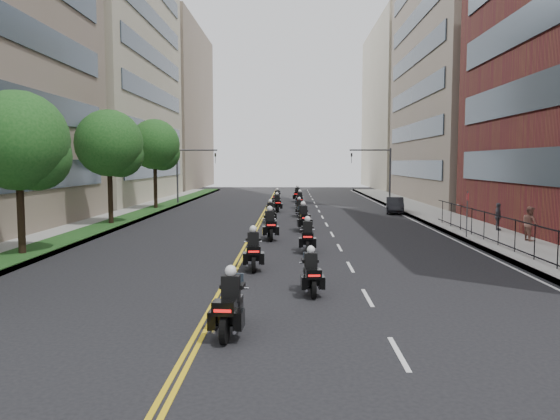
# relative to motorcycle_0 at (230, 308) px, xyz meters

# --- Properties ---
(ground) EXTENTS (160.00, 160.00, 0.00)m
(ground) POSITION_rel_motorcycle_0_xyz_m (0.69, -1.27, -0.68)
(ground) COLOR black
(ground) RESTS_ON ground
(sidewalk_right) EXTENTS (4.00, 90.00, 0.15)m
(sidewalk_right) POSITION_rel_motorcycle_0_xyz_m (12.69, 23.73, -0.60)
(sidewalk_right) COLOR gray
(sidewalk_right) RESTS_ON ground
(sidewalk_left) EXTENTS (4.00, 90.00, 0.15)m
(sidewalk_left) POSITION_rel_motorcycle_0_xyz_m (-11.31, 23.73, -0.60)
(sidewalk_left) COLOR gray
(sidewalk_left) RESTS_ON ground
(grass_strip) EXTENTS (2.00, 90.00, 0.04)m
(grass_strip) POSITION_rel_motorcycle_0_xyz_m (-10.51, 23.73, -0.51)
(grass_strip) COLOR #193E16
(grass_strip) RESTS_ON sidewalk_left
(building_right_tan) EXTENTS (15.11, 28.00, 30.00)m
(building_right_tan) POSITION_rel_motorcycle_0_xyz_m (22.17, 46.73, 14.33)
(building_right_tan) COLOR gray
(building_right_tan) RESTS_ON ground
(building_right_far) EXTENTS (15.00, 28.00, 26.00)m
(building_right_far) POSITION_rel_motorcycle_0_xyz_m (22.19, 76.73, 12.32)
(building_right_far) COLOR #AAA489
(building_right_far) RESTS_ON ground
(building_left_mid) EXTENTS (16.11, 28.00, 34.00)m
(building_left_mid) POSITION_rel_motorcycle_0_xyz_m (-21.28, 46.73, 16.33)
(building_left_mid) COLOR #AAA489
(building_left_mid) RESTS_ON ground
(building_left_far) EXTENTS (16.00, 28.00, 26.00)m
(building_left_far) POSITION_rel_motorcycle_0_xyz_m (-21.31, 76.73, 12.32)
(building_left_far) COLOR gray
(building_left_far) RESTS_ON ground
(iron_fence) EXTENTS (0.05, 28.00, 1.50)m
(iron_fence) POSITION_rel_motorcycle_0_xyz_m (11.69, 10.73, 0.23)
(iron_fence) COLOR black
(iron_fence) RESTS_ON sidewalk_right
(street_trees) EXTENTS (4.40, 38.40, 7.98)m
(street_trees) POSITION_rel_motorcycle_0_xyz_m (-10.35, 17.33, 4.46)
(street_trees) COLOR black
(street_trees) RESTS_ON ground
(traffic_signal_right) EXTENTS (4.09, 0.20, 5.60)m
(traffic_signal_right) POSITION_rel_motorcycle_0_xyz_m (10.23, 40.73, 3.02)
(traffic_signal_right) COLOR #3F3F44
(traffic_signal_right) RESTS_ON ground
(traffic_signal_left) EXTENTS (4.09, 0.20, 5.60)m
(traffic_signal_left) POSITION_rel_motorcycle_0_xyz_m (-8.84, 40.73, 3.02)
(traffic_signal_left) COLOR #3F3F44
(traffic_signal_left) RESTS_ON ground
(motorcycle_0) EXTENTS (0.59, 2.32, 1.71)m
(motorcycle_0) POSITION_rel_motorcycle_0_xyz_m (0.00, 0.00, 0.00)
(motorcycle_0) COLOR black
(motorcycle_0) RESTS_ON ground
(motorcycle_1) EXTENTS (0.55, 2.10, 1.55)m
(motorcycle_1) POSITION_rel_motorcycle_0_xyz_m (2.15, 4.21, -0.06)
(motorcycle_1) COLOR black
(motorcycle_1) RESTS_ON ground
(motorcycle_2) EXTENTS (0.63, 2.35, 1.74)m
(motorcycle_2) POSITION_rel_motorcycle_0_xyz_m (-0.00, 8.19, 0.01)
(motorcycle_2) COLOR black
(motorcycle_2) RESTS_ON ground
(motorcycle_3) EXTENTS (0.53, 2.29, 1.69)m
(motorcycle_3) POSITION_rel_motorcycle_0_xyz_m (2.27, 12.43, -0.01)
(motorcycle_3) COLOR black
(motorcycle_3) RESTS_ON ground
(motorcycle_4) EXTENTS (0.71, 2.50, 1.85)m
(motorcycle_4) POSITION_rel_motorcycle_0_xyz_m (0.33, 16.46, 0.05)
(motorcycle_4) COLOR black
(motorcycle_4) RESTS_ON ground
(motorcycle_5) EXTENTS (0.74, 2.48, 1.83)m
(motorcycle_5) POSITION_rel_motorcycle_0_xyz_m (2.24, 20.18, 0.05)
(motorcycle_5) COLOR black
(motorcycle_5) RESTS_ON ground
(motorcycle_6) EXTENTS (0.62, 2.20, 1.63)m
(motorcycle_6) POSITION_rel_motorcycle_0_xyz_m (0.03, 25.02, -0.03)
(motorcycle_6) COLOR black
(motorcycle_6) RESTS_ON ground
(motorcycle_7) EXTENTS (0.62, 2.08, 1.54)m
(motorcycle_7) POSITION_rel_motorcycle_0_xyz_m (2.12, 28.96, -0.07)
(motorcycle_7) COLOR black
(motorcycle_7) RESTS_ON ground
(motorcycle_8) EXTENTS (0.64, 2.28, 1.68)m
(motorcycle_8) POSITION_rel_motorcycle_0_xyz_m (0.28, 33.27, -0.01)
(motorcycle_8) COLOR black
(motorcycle_8) RESTS_ON ground
(motorcycle_9) EXTENTS (0.53, 2.32, 1.71)m
(motorcycle_9) POSITION_rel_motorcycle_0_xyz_m (2.26, 36.65, 0.00)
(motorcycle_9) COLOR black
(motorcycle_9) RESTS_ON ground
(motorcycle_10) EXTENTS (0.64, 2.26, 1.67)m
(motorcycle_10) POSITION_rel_motorcycle_0_xyz_m (0.07, 40.74, -0.02)
(motorcycle_10) COLOR black
(motorcycle_10) RESTS_ON ground
(motorcycle_11) EXTENTS (0.67, 2.37, 1.75)m
(motorcycle_11) POSITION_rel_motorcycle_0_xyz_m (2.12, 45.11, 0.02)
(motorcycle_11) COLOR black
(motorcycle_11) RESTS_ON ground
(parked_sedan) EXTENTS (1.99, 4.12, 1.30)m
(parked_sedan) POSITION_rel_motorcycle_0_xyz_m (10.09, 32.20, -0.02)
(parked_sedan) COLOR black
(parked_sedan) RESTS_ON ground
(pedestrian_b) EXTENTS (0.80, 0.96, 1.79)m
(pedestrian_b) POSITION_rel_motorcycle_0_xyz_m (13.92, 15.34, 0.37)
(pedestrian_b) COLOR #8B5A4B
(pedestrian_b) RESTS_ON sidewalk_right
(pedestrian_c) EXTENTS (0.74, 1.05, 1.65)m
(pedestrian_c) POSITION_rel_motorcycle_0_xyz_m (13.88, 19.65, 0.30)
(pedestrian_c) COLOR #45454D
(pedestrian_c) RESTS_ON sidewalk_right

